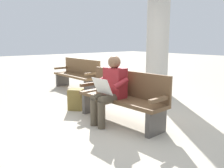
# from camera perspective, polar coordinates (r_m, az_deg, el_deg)

# --- Properties ---
(ground_plane) EXTENTS (40.00, 40.00, 0.00)m
(ground_plane) POSITION_cam_1_polar(r_m,az_deg,el_deg) (4.27, 1.85, -9.09)
(ground_plane) COLOR #B7AD99
(bench_near) EXTENTS (1.82, 0.57, 0.90)m
(bench_near) POSITION_cam_1_polar(r_m,az_deg,el_deg) (4.19, 2.58, -2.95)
(bench_near) COLOR brown
(bench_near) RESTS_ON ground
(person_seated) EXTENTS (0.59, 0.59, 1.18)m
(person_seated) POSITION_cam_1_polar(r_m,az_deg,el_deg) (4.04, -0.40, -0.97)
(person_seated) COLOR maroon
(person_seated) RESTS_ON ground
(backpack) EXTENTS (0.38, 0.38, 0.44)m
(backpack) POSITION_cam_1_polar(r_m,az_deg,el_deg) (4.99, -8.70, -3.73)
(backpack) COLOR brown
(backpack) RESTS_ON ground
(bench_far) EXTENTS (1.81, 0.50, 0.90)m
(bench_far) POSITION_cam_1_polar(r_m,az_deg,el_deg) (7.01, -8.37, 2.41)
(bench_far) COLOR brown
(bench_far) RESTS_ON ground
(support_pillar) EXTENTS (0.61, 0.61, 3.75)m
(support_pillar) POSITION_cam_1_polar(r_m,az_deg,el_deg) (6.67, 11.15, 14.11)
(support_pillar) COLOR #B2AFA8
(support_pillar) RESTS_ON ground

